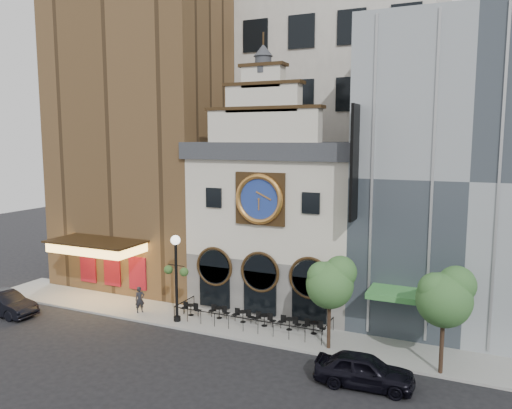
{
  "coord_description": "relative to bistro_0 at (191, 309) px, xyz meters",
  "views": [
    {
      "loc": [
        13.61,
        -26.74,
        12.62
      ],
      "look_at": [
        -1.26,
        6.0,
        7.84
      ],
      "focal_mm": 35.0,
      "sensor_mm": 36.0,
      "label": 1
    }
  ],
  "objects": [
    {
      "name": "ground",
      "position": [
        4.68,
        -2.36,
        -0.61
      ],
      "size": [
        120.0,
        120.0,
        0.0
      ],
      "primitive_type": "plane",
      "color": "black",
      "rests_on": "ground"
    },
    {
      "name": "sidewalk",
      "position": [
        4.68,
        0.14,
        -0.54
      ],
      "size": [
        44.0,
        5.0,
        0.15
      ],
      "primitive_type": "cube",
      "color": "gray",
      "rests_on": "ground"
    },
    {
      "name": "clock_building",
      "position": [
        4.68,
        5.47,
        6.07
      ],
      "size": [
        12.6,
        8.78,
        18.65
      ],
      "color": "#605E5B",
      "rests_on": "ground"
    },
    {
      "name": "theater_building",
      "position": [
        -8.32,
        7.6,
        11.99
      ],
      "size": [
        14.0,
        15.6,
        25.0
      ],
      "color": "brown",
      "rests_on": "ground"
    },
    {
      "name": "retail_building",
      "position": [
        17.68,
        7.63,
        9.53
      ],
      "size": [
        14.0,
        14.4,
        20.0
      ],
      "color": "gray",
      "rests_on": "ground"
    },
    {
      "name": "office_tower",
      "position": [
        4.68,
        17.64,
        19.39
      ],
      "size": [
        20.0,
        16.0,
        40.0
      ],
      "primitive_type": "cube",
      "color": "beige",
      "rests_on": "ground"
    },
    {
      "name": "cafe_railing",
      "position": [
        4.68,
        0.14,
        -0.01
      ],
      "size": [
        10.6,
        2.6,
        0.9
      ],
      "primitive_type": null,
      "color": "black",
      "rests_on": "sidewalk"
    },
    {
      "name": "bistro_0",
      "position": [
        0.0,
        0.0,
        0.0
      ],
      "size": [
        1.58,
        0.68,
        0.9
      ],
      "color": "black",
      "rests_on": "sidewalk"
    },
    {
      "name": "bistro_1",
      "position": [
        2.12,
        0.31,
        0.0
      ],
      "size": [
        1.58,
        0.68,
        0.9
      ],
      "color": "black",
      "rests_on": "sidewalk"
    },
    {
      "name": "bistro_2",
      "position": [
        3.96,
        0.31,
        0.0
      ],
      "size": [
        1.58,
        0.68,
        0.9
      ],
      "color": "black",
      "rests_on": "sidewalk"
    },
    {
      "name": "bistro_3",
      "position": [
        5.57,
        0.27,
        0.0
      ],
      "size": [
        1.58,
        0.68,
        0.9
      ],
      "color": "black",
      "rests_on": "sidewalk"
    },
    {
      "name": "bistro_4",
      "position": [
        7.33,
        0.33,
        0.0
      ],
      "size": [
        1.58,
        0.68,
        0.9
      ],
      "color": "black",
      "rests_on": "sidewalk"
    },
    {
      "name": "bistro_5",
      "position": [
        9.0,
        0.35,
        0.0
      ],
      "size": [
        1.58,
        0.68,
        0.9
      ],
      "color": "black",
      "rests_on": "sidewalk"
    },
    {
      "name": "car_right",
      "position": [
        13.36,
        -4.83,
        0.25
      ],
      "size": [
        5.19,
        2.39,
        1.72
      ],
      "primitive_type": "imported",
      "rotation": [
        0.0,
        0.0,
        1.64
      ],
      "color": "black",
      "rests_on": "ground"
    },
    {
      "name": "car_left",
      "position": [
        -12.44,
        -5.1,
        0.23
      ],
      "size": [
        5.21,
        2.03,
        1.69
      ],
      "primitive_type": "imported",
      "rotation": [
        0.0,
        0.0,
        1.52
      ],
      "color": "black",
      "rests_on": "ground"
    },
    {
      "name": "pedestrian",
      "position": [
        -3.66,
        -1.0,
        0.48
      ],
      "size": [
        0.77,
        0.82,
        1.89
      ],
      "primitive_type": "imported",
      "rotation": [
        0.0,
        0.0,
        0.94
      ],
      "color": "black",
      "rests_on": "sidewalk"
    },
    {
      "name": "lamppost",
      "position": [
        -0.26,
        -1.35,
        3.25
      ],
      "size": [
        1.92,
        0.68,
        6.0
      ],
      "rotation": [
        0.0,
        0.0,
        -0.05
      ],
      "color": "black",
      "rests_on": "sidewalk"
    },
    {
      "name": "tree_left",
      "position": [
        10.52,
        -1.31,
        3.66
      ],
      "size": [
        2.92,
        2.81,
        5.62
      ],
      "color": "#382619",
      "rests_on": "sidewalk"
    },
    {
      "name": "tree_right",
      "position": [
        16.89,
        -1.92,
        3.82
      ],
      "size": [
        3.03,
        2.92,
        5.84
      ],
      "color": "#382619",
      "rests_on": "sidewalk"
    }
  ]
}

